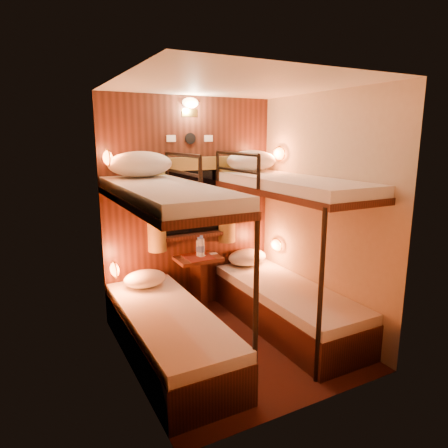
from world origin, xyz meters
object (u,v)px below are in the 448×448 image
bunk_left (167,300)px  table (198,277)px  bottle_left (201,248)px  bunk_right (287,277)px  bottle_right (199,248)px

bunk_left → table: size_ratio=2.90×
bunk_left → bottle_left: bunk_left is taller
bunk_right → table: bunk_right is taller
bunk_right → bottle_left: bunk_right is taller
bunk_left → bunk_right: (1.30, 0.00, 0.00)m
bunk_right → table: 1.02m
table → bottle_left: bearing=-14.7°
bunk_right → table: size_ratio=2.90×
bunk_right → bottle_left: (-0.61, 0.77, 0.20)m
bottle_left → bottle_right: size_ratio=1.14×
table → bunk_left: bearing=-129.7°
bunk_left → bottle_right: bearing=50.4°
bunk_right → bottle_left: 1.00m
bunk_left → bottle_left: (0.69, 0.77, 0.20)m
bunk_left → bottle_right: (0.67, 0.81, 0.18)m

